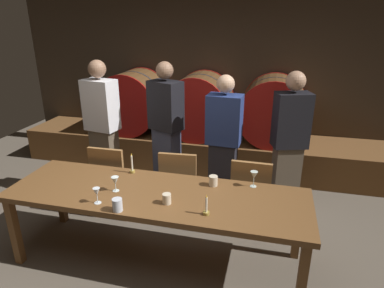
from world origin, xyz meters
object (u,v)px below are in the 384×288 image
object	(u,v)px
wine_glass_center	(115,181)
wine_glass_right	(254,176)
guest_far_left	(103,131)
chair_left	(112,177)
chair_right	(251,193)
wine_barrel_left	(134,102)
wine_glass_left	(97,193)
guest_far_right	(289,143)
cup_center	(167,199)
chair_center	(180,183)
dining_table	(157,199)
cup_left	(117,205)
cup_right	(213,181)
candle_left	(132,167)
wine_barrel_right	(273,110)
guest_center_left	(166,133)
guest_center_right	(223,145)
candle_right	(206,209)
wine_barrel_center	(199,106)

from	to	relation	value
wine_glass_center	wine_glass_right	world-z (taller)	wine_glass_right
guest_far_left	chair_left	bearing A→B (deg)	135.72
chair_right	wine_glass_right	bearing A→B (deg)	97.18
wine_barrel_left	chair_right	bearing A→B (deg)	-39.48
wine_glass_center	wine_barrel_left	bearing A→B (deg)	109.21
wine_glass_left	guest_far_right	bearing A→B (deg)	44.11
guest_far_left	cup_center	xyz separation A→B (m)	(1.19, -1.16, -0.12)
wine_glass_center	cup_center	world-z (taller)	wine_glass_center
chair_center	dining_table	bearing A→B (deg)	83.64
wine_barrel_left	wine_glass_left	xyz separation A→B (m)	(0.76, -2.57, -0.13)
cup_left	cup_right	distance (m)	0.91
guest_far_right	cup_left	size ratio (longest dim) A/B	15.49
chair_right	candle_left	size ratio (longest dim) A/B	4.12
candle_left	cup_center	size ratio (longest dim) A/B	2.38
wine_barrel_right	wine_glass_center	world-z (taller)	wine_barrel_right
candle_left	wine_glass_right	bearing A→B (deg)	-0.24
guest_center_left	wine_glass_left	xyz separation A→B (m)	(-0.14, -1.45, -0.06)
wine_barrel_left	guest_center_right	bearing A→B (deg)	-37.32
guest_far_left	wine_glass_right	bearing A→B (deg)	170.41
chair_left	cup_right	world-z (taller)	chair_left
wine_barrel_right	guest_center_left	bearing A→B (deg)	-137.87
chair_left	guest_far_right	bearing A→B (deg)	-162.68
chair_left	wine_glass_right	distance (m)	1.67
candle_left	cup_right	distance (m)	0.85
wine_barrel_right	chair_center	world-z (taller)	wine_barrel_right
guest_far_left	cup_center	distance (m)	1.66
dining_table	chair_left	bearing A→B (deg)	140.78
guest_center_left	candle_right	xyz separation A→B (m)	(0.78, -1.40, -0.11)
wine_barrel_left	chair_center	xyz separation A→B (m)	(1.20, -1.60, -0.47)
guest_far_left	wine_glass_left	bearing A→B (deg)	125.85
chair_center	wine_glass_left	bearing A→B (deg)	60.91
guest_center_right	wine_glass_right	xyz separation A→B (m)	(0.40, -0.72, 0.01)
wine_barrel_center	wine_glass_left	distance (m)	2.59
guest_center_right	guest_far_left	bearing A→B (deg)	5.30
chair_left	wine_glass_center	xyz separation A→B (m)	(0.40, -0.69, 0.34)
wine_glass_left	wine_glass_center	xyz separation A→B (m)	(0.05, 0.23, -0.00)
candle_left	wine_glass_right	world-z (taller)	candle_left
wine_barrel_left	guest_center_right	xyz separation A→B (m)	(1.62, -1.23, -0.13)
guest_center_left	wine_glass_right	xyz separation A→B (m)	(1.11, -0.83, -0.05)
guest_far_left	cup_center	world-z (taller)	guest_far_left
wine_barrel_left	wine_barrel_center	size ratio (longest dim) A/B	1.00
guest_center_left	wine_glass_center	world-z (taller)	guest_center_left
wine_barrel_center	candle_left	distance (m)	1.97
guest_center_left	candle_right	world-z (taller)	guest_center_left
chair_right	cup_center	world-z (taller)	chair_right
candle_right	cup_left	size ratio (longest dim) A/B	1.67
wine_barrel_left	guest_far_right	bearing A→B (deg)	-23.79
guest_far_right	cup_left	world-z (taller)	guest_far_right
guest_center_left	guest_center_right	distance (m)	0.73
wine_barrel_right	chair_left	distance (m)	2.44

